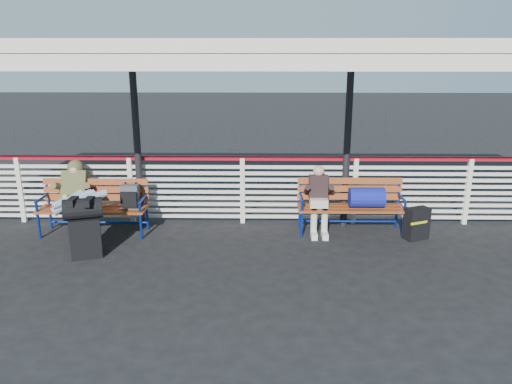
{
  "coord_description": "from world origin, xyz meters",
  "views": [
    {
      "loc": [
        0.37,
        -6.67,
        3.05
      ],
      "look_at": [
        0.25,
        1.0,
        0.84
      ],
      "focal_mm": 35.0,
      "sensor_mm": 36.0,
      "label": 1
    }
  ],
  "objects_px": {
    "bench_right": "(359,199)",
    "suitcase_side": "(417,224)",
    "luggage_stack": "(85,225)",
    "traveler_man": "(77,197)",
    "companion_person": "(319,199)",
    "bench_left": "(103,200)"
  },
  "relations": [
    {
      "from": "suitcase_side",
      "to": "companion_person",
      "type": "bearing_deg",
      "value": 145.29
    },
    {
      "from": "bench_right",
      "to": "traveler_man",
      "type": "distance_m",
      "value": 4.66
    },
    {
      "from": "luggage_stack",
      "to": "bench_right",
      "type": "xyz_separation_m",
      "value": [
        4.29,
        1.13,
        0.09
      ]
    },
    {
      "from": "bench_right",
      "to": "companion_person",
      "type": "distance_m",
      "value": 0.68
    },
    {
      "from": "suitcase_side",
      "to": "luggage_stack",
      "type": "bearing_deg",
      "value": 164.8
    },
    {
      "from": "suitcase_side",
      "to": "bench_right",
      "type": "bearing_deg",
      "value": 137.57
    },
    {
      "from": "luggage_stack",
      "to": "bench_left",
      "type": "xyz_separation_m",
      "value": [
        -0.05,
        1.04,
        0.07
      ]
    },
    {
      "from": "luggage_stack",
      "to": "bench_right",
      "type": "height_order",
      "value": "luggage_stack"
    },
    {
      "from": "luggage_stack",
      "to": "bench_right",
      "type": "bearing_deg",
      "value": -3.28
    },
    {
      "from": "bench_left",
      "to": "suitcase_side",
      "type": "height_order",
      "value": "bench_left"
    },
    {
      "from": "traveler_man",
      "to": "bench_right",
      "type": "bearing_deg",
      "value": 5.44
    },
    {
      "from": "luggage_stack",
      "to": "traveler_man",
      "type": "height_order",
      "value": "traveler_man"
    },
    {
      "from": "bench_right",
      "to": "suitcase_side",
      "type": "relative_size",
      "value": 3.36
    },
    {
      "from": "luggage_stack",
      "to": "companion_person",
      "type": "bearing_deg",
      "value": -0.78
    },
    {
      "from": "luggage_stack",
      "to": "suitcase_side",
      "type": "xyz_separation_m",
      "value": [
        5.21,
        0.82,
        -0.24
      ]
    },
    {
      "from": "bench_left",
      "to": "companion_person",
      "type": "distance_m",
      "value": 3.66
    },
    {
      "from": "bench_left",
      "to": "traveler_man",
      "type": "relative_size",
      "value": 1.1
    },
    {
      "from": "bench_right",
      "to": "traveler_man",
      "type": "relative_size",
      "value": 1.1
    },
    {
      "from": "bench_right",
      "to": "suitcase_side",
      "type": "xyz_separation_m",
      "value": [
        0.92,
        -0.3,
        -0.33
      ]
    },
    {
      "from": "luggage_stack",
      "to": "bench_left",
      "type": "bearing_deg",
      "value": 74.66
    },
    {
      "from": "traveler_man",
      "to": "companion_person",
      "type": "distance_m",
      "value": 3.99
    },
    {
      "from": "suitcase_side",
      "to": "traveler_man",
      "type": "bearing_deg",
      "value": 157.24
    }
  ]
}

